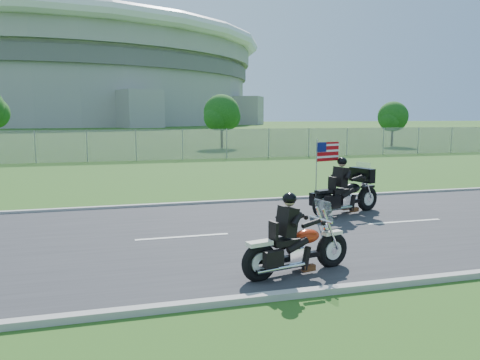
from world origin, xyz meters
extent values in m
plane|color=#1F4615|center=(0.00, 0.00, 0.00)|extent=(420.00, 420.00, 0.00)
cube|color=#28282B|center=(0.00, 0.00, 0.02)|extent=(120.00, 8.00, 0.04)
cube|color=#9E9B93|center=(0.00, 4.05, 0.05)|extent=(120.00, 0.18, 0.12)
cube|color=#9E9B93|center=(0.00, -4.05, 0.05)|extent=(120.00, 0.18, 0.12)
cube|color=gray|center=(-5.00, 20.00, 1.00)|extent=(60.00, 0.03, 2.00)
cylinder|color=#A3A099|center=(-20.00, 170.00, 10.00)|extent=(130.00, 130.00, 20.00)
cylinder|color=#605E5B|center=(-20.00, 170.00, 17.00)|extent=(132.00, 132.00, 4.00)
cylinder|color=#A3A099|center=(-20.00, 170.00, 23.00)|extent=(134.00, 134.00, 6.00)
torus|color=white|center=(-20.00, 170.00, 27.00)|extent=(140.40, 140.40, 4.40)
cylinder|color=#382316|center=(6.00, 30.00, 1.26)|extent=(0.22, 0.22, 2.52)
sphere|color=#144612|center=(6.00, 30.00, 3.15)|extent=(3.20, 3.20, 3.20)
sphere|color=#144612|center=(6.64, 30.48, 2.79)|extent=(2.40, 2.40, 2.40)
sphere|color=#144612|center=(5.44, 29.60, 2.70)|extent=(2.24, 2.24, 2.24)
cylinder|color=#382316|center=(22.00, 28.00, 1.12)|extent=(0.22, 0.22, 2.24)
sphere|color=#144612|center=(22.00, 28.00, 2.80)|extent=(2.80, 2.80, 2.80)
sphere|color=#144612|center=(22.56, 28.42, 2.48)|extent=(2.10, 2.10, 2.10)
sphere|color=#144612|center=(21.51, 27.65, 2.40)|extent=(1.96, 1.96, 1.96)
torus|color=black|center=(0.41, -2.90, 0.36)|extent=(0.71, 0.32, 0.69)
torus|color=black|center=(-1.15, -3.26, 0.36)|extent=(0.71, 0.32, 0.69)
ellipsoid|color=#B7290D|center=(-0.17, -3.03, 0.70)|extent=(0.58, 0.41, 0.26)
cube|color=black|center=(-0.64, -3.14, 0.66)|extent=(0.57, 0.39, 0.11)
cube|color=black|center=(-0.60, -3.13, 1.02)|extent=(0.30, 0.42, 0.52)
sphere|color=black|center=(-0.55, -3.12, 1.43)|extent=(0.30, 0.30, 0.25)
cube|color=silver|center=(0.20, -2.95, 1.15)|extent=(0.13, 0.43, 0.38)
torus|color=black|center=(3.85, 1.66, 0.39)|extent=(0.79, 0.41, 0.77)
torus|color=black|center=(2.15, 1.14, 0.39)|extent=(0.79, 0.41, 0.77)
ellipsoid|color=black|center=(3.22, 1.46, 0.77)|extent=(0.66, 0.49, 0.29)
cube|color=black|center=(2.70, 1.30, 0.73)|extent=(0.64, 0.47, 0.12)
cube|color=black|center=(2.75, 1.32, 1.13)|extent=(0.36, 0.47, 0.57)
sphere|color=black|center=(2.80, 1.34, 1.58)|extent=(0.35, 0.35, 0.28)
cube|color=black|center=(3.60, 1.58, 1.13)|extent=(0.46, 0.86, 0.42)
cube|color=#B70C11|center=(2.39, 1.43, 1.86)|extent=(0.80, 0.27, 0.54)
camera|label=1|loc=(-3.55, -10.70, 2.88)|focal=35.00mm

